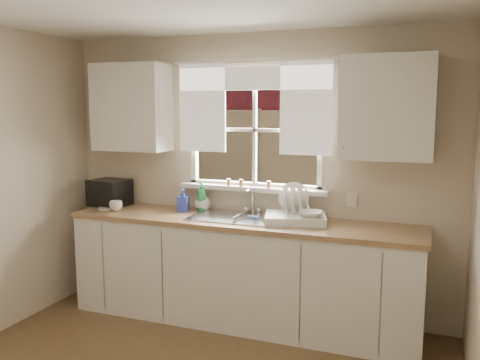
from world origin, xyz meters
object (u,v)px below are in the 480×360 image
at_px(black_appliance, 110,193).
at_px(soap_bottle_a, 202,197).
at_px(cup, 116,206).
at_px(dish_rack, 295,214).

bearing_deg(black_appliance, soap_bottle_a, 11.91).
bearing_deg(black_appliance, cup, -37.62).
distance_m(dish_rack, cup, 1.66).
relative_size(dish_rack, cup, 4.90).
bearing_deg(dish_rack, cup, -174.81).
relative_size(dish_rack, soap_bottle_a, 2.16).
bearing_deg(dish_rack, soap_bottle_a, 171.81).
bearing_deg(soap_bottle_a, cup, -144.21).
xyz_separation_m(soap_bottle_a, cup, (-0.74, -0.28, -0.09)).
height_order(soap_bottle_a, cup, soap_bottle_a).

